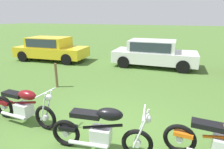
{
  "coord_description": "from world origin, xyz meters",
  "views": [
    {
      "loc": [
        1.36,
        -3.32,
        2.64
      ],
      "look_at": [
        -0.73,
        2.43,
        0.76
      ],
      "focal_mm": 30.3,
      "sensor_mm": 36.0,
      "label": 1
    }
  ],
  "objects_px": {
    "motorcycle_black": "(101,130)",
    "fence_post_wooden": "(56,75)",
    "car_yellow": "(51,48)",
    "car_white": "(153,52)",
    "motorcycle_maroon": "(24,106)"
  },
  "relations": [
    {
      "from": "motorcycle_black",
      "to": "fence_post_wooden",
      "type": "height_order",
      "value": "motorcycle_black"
    },
    {
      "from": "car_yellow",
      "to": "car_white",
      "type": "height_order",
      "value": "same"
    },
    {
      "from": "motorcycle_maroon",
      "to": "car_yellow",
      "type": "height_order",
      "value": "car_yellow"
    },
    {
      "from": "motorcycle_black",
      "to": "fence_post_wooden",
      "type": "xyz_separation_m",
      "value": [
        -3.08,
        2.82,
        -0.02
      ]
    },
    {
      "from": "motorcycle_maroon",
      "to": "car_yellow",
      "type": "relative_size",
      "value": 0.46
    },
    {
      "from": "motorcycle_black",
      "to": "car_white",
      "type": "relative_size",
      "value": 0.48
    },
    {
      "from": "motorcycle_black",
      "to": "motorcycle_maroon",
      "type": "bearing_deg",
      "value": 165.17
    },
    {
      "from": "fence_post_wooden",
      "to": "car_yellow",
      "type": "bearing_deg",
      "value": 129.23
    },
    {
      "from": "motorcycle_maroon",
      "to": "fence_post_wooden",
      "type": "distance_m",
      "value": 2.63
    },
    {
      "from": "fence_post_wooden",
      "to": "car_white",
      "type": "bearing_deg",
      "value": 56.21
    },
    {
      "from": "car_white",
      "to": "fence_post_wooden",
      "type": "distance_m",
      "value": 5.46
    },
    {
      "from": "car_yellow",
      "to": "fence_post_wooden",
      "type": "bearing_deg",
      "value": -54.06
    },
    {
      "from": "motorcycle_black",
      "to": "car_white",
      "type": "height_order",
      "value": "car_white"
    },
    {
      "from": "motorcycle_black",
      "to": "car_white",
      "type": "bearing_deg",
      "value": 83.64
    },
    {
      "from": "car_white",
      "to": "fence_post_wooden",
      "type": "height_order",
      "value": "car_white"
    }
  ]
}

